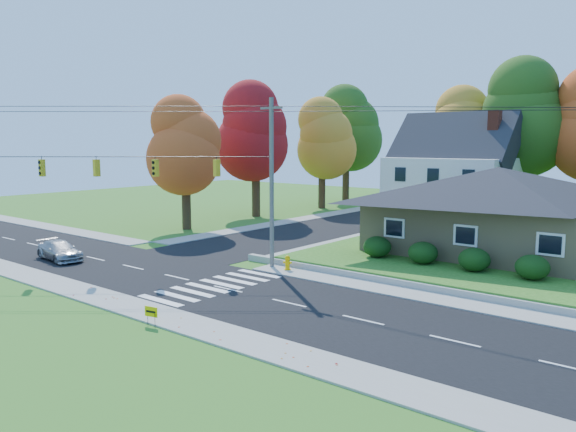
% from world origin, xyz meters
% --- Properties ---
extents(ground, '(120.00, 120.00, 0.00)m').
position_xyz_m(ground, '(0.00, 0.00, 0.00)').
color(ground, '#3D7923').
extents(road_main, '(90.00, 8.00, 0.02)m').
position_xyz_m(road_main, '(0.00, 0.00, 0.01)').
color(road_main, black).
rests_on(road_main, ground).
extents(road_cross, '(8.00, 44.00, 0.02)m').
position_xyz_m(road_cross, '(-8.00, 26.00, 0.01)').
color(road_cross, black).
rests_on(road_cross, ground).
extents(sidewalk_north, '(90.00, 2.00, 0.08)m').
position_xyz_m(sidewalk_north, '(0.00, 5.00, 0.04)').
color(sidewalk_north, '#9C9A90').
rests_on(sidewalk_north, ground).
extents(sidewalk_south, '(90.00, 2.00, 0.08)m').
position_xyz_m(sidewalk_south, '(0.00, -5.00, 0.04)').
color(sidewalk_south, '#9C9A90').
rests_on(sidewalk_south, ground).
extents(ranch_house, '(14.60, 10.60, 5.40)m').
position_xyz_m(ranch_house, '(8.00, 16.00, 3.27)').
color(ranch_house, tan).
rests_on(ranch_house, lawn).
extents(colonial_house, '(10.40, 8.40, 9.60)m').
position_xyz_m(colonial_house, '(0.04, 28.00, 4.58)').
color(colonial_house, silver).
rests_on(colonial_house, lawn).
extents(hedge_row, '(10.70, 1.70, 1.27)m').
position_xyz_m(hedge_row, '(7.50, 9.80, 1.14)').
color(hedge_row, '#163A10').
rests_on(hedge_row, lawn).
extents(traffic_infrastructure, '(38.10, 10.66, 10.00)m').
position_xyz_m(traffic_infrastructure, '(-0.15, 1.35, 5.15)').
color(traffic_infrastructure, '#666059').
rests_on(traffic_infrastructure, ground).
extents(tree_lot_0, '(6.72, 6.72, 12.51)m').
position_xyz_m(tree_lot_0, '(-2.00, 34.00, 8.31)').
color(tree_lot_0, '#3F2A19').
rests_on(tree_lot_0, lawn).
extents(tree_lot_1, '(7.84, 7.84, 14.60)m').
position_xyz_m(tree_lot_1, '(4.00, 33.00, 9.61)').
color(tree_lot_1, '#3F2A19').
rests_on(tree_lot_1, lawn).
extents(tree_west_0, '(6.16, 6.16, 11.47)m').
position_xyz_m(tree_west_0, '(-17.00, 12.00, 7.15)').
color(tree_west_0, '#3F2A19').
rests_on(tree_west_0, ground).
extents(tree_west_1, '(7.28, 7.28, 13.56)m').
position_xyz_m(tree_west_1, '(-18.00, 22.00, 8.46)').
color(tree_west_1, '#3F2A19').
rests_on(tree_west_1, ground).
extents(tree_west_2, '(6.72, 6.72, 12.51)m').
position_xyz_m(tree_west_2, '(-17.00, 32.00, 7.81)').
color(tree_west_2, '#3F2A19').
rests_on(tree_west_2, ground).
extents(tree_west_3, '(7.84, 7.84, 14.60)m').
position_xyz_m(tree_west_3, '(-19.00, 40.00, 9.11)').
color(tree_west_3, '#3F2A19').
rests_on(tree_west_3, ground).
extents(silver_sedan, '(4.30, 2.14, 1.20)m').
position_xyz_m(silver_sedan, '(-13.41, -1.64, 0.62)').
color(silver_sedan, '#A0A0A3').
rests_on(silver_sedan, road_main).
extents(white_car, '(1.57, 3.84, 1.24)m').
position_xyz_m(white_car, '(-8.38, 31.81, 0.64)').
color(white_car, white).
rests_on(white_car, road_cross).
extents(fire_hydrant, '(0.53, 0.41, 0.93)m').
position_xyz_m(fire_hydrant, '(-0.25, 5.12, 0.44)').
color(fire_hydrant, '#FFB600').
rests_on(fire_hydrant, ground).
extents(yard_sign, '(0.63, 0.16, 0.80)m').
position_xyz_m(yard_sign, '(1.62, -6.01, 0.57)').
color(yard_sign, black).
rests_on(yard_sign, ground).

